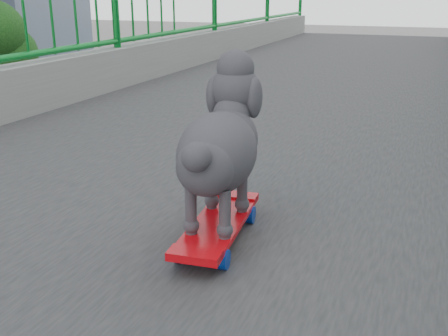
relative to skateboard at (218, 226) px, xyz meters
name	(u,v)px	position (x,y,z in m)	size (l,w,h in m)	color
skateboard	(218,226)	(0.00, 0.00, 0.00)	(0.19, 0.50, 0.07)	red
poodle	(220,143)	(0.00, 0.03, 0.26)	(0.25, 0.54, 0.44)	#2C292E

